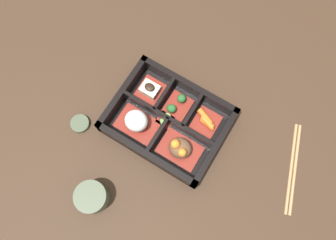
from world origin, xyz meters
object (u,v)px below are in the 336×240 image
at_px(tea_cup, 92,197).
at_px(chopsticks, 294,168).
at_px(bowl_rice, 136,122).
at_px(sauce_dish, 80,124).

bearing_deg(tea_cup, chopsticks, -140.30).
distance_m(bowl_rice, sauce_dish, 0.14).
bearing_deg(bowl_rice, tea_cup, 92.46).
relative_size(bowl_rice, tea_cup, 1.38).
bearing_deg(chopsticks, bowl_rice, 15.61).
relative_size(tea_cup, sauce_dish, 1.59).
relative_size(chopsticks, sauce_dish, 4.68).
height_order(bowl_rice, tea_cup, bowl_rice).
height_order(tea_cup, chopsticks, tea_cup).
xyz_separation_m(chopsticks, sauce_dish, (0.49, 0.17, 0.00)).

